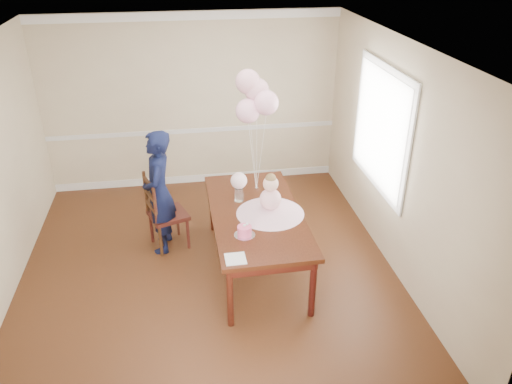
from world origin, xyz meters
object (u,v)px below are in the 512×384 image
Objects in this scene: birthday_cake at (245,231)px; dining_table_top at (256,214)px; dining_chair_seat at (168,215)px; woman at (159,192)px.

dining_table_top is at bearing 66.73° from birthday_cake.
dining_chair_seat is 0.28× the size of woman.
birthday_cake is 0.10× the size of woman.
woman reaches higher than birthday_cake.
woman reaches higher than dining_chair_seat.
dining_table_top is 4.62× the size of dining_chair_seat.
dining_table_top is 13.33× the size of birthday_cake.
birthday_cake reaches higher than dining_table_top.
birthday_cake is at bearing -113.96° from dining_table_top.
woman is (-1.13, 0.63, 0.05)m from dining_table_top.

